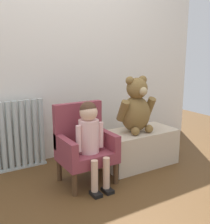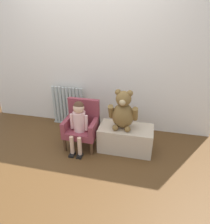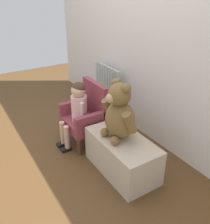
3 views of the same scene
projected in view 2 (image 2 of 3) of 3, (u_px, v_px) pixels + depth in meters
The scene contains 7 objects.
ground_plane at pixel (72, 162), 2.63m from camera, with size 6.00×6.00×0.00m, color #53361A.
back_wall at pixel (93, 54), 3.06m from camera, with size 3.80×0.05×2.40m, color silver.
radiator at pixel (68, 106), 3.42m from camera, with size 0.56×0.05×0.68m.
child_armchair at pixel (82, 125), 2.85m from camera, with size 0.46×0.38×0.69m.
child_figure at pixel (79, 120), 2.69m from camera, with size 0.25×0.35×0.73m.
low_bench at pixel (126, 138), 2.82m from camera, with size 0.74×0.39×0.35m, color #C0AD93.
large_teddy_bear at pixel (123, 112), 2.64m from camera, with size 0.40×0.28×0.54m.
Camera 2 is at (0.90, -1.91, 1.75)m, focal length 32.00 mm.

